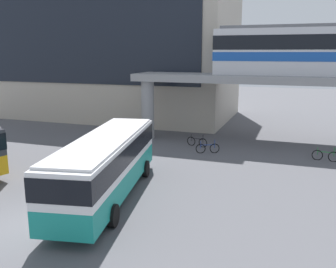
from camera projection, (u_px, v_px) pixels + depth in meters
ground_plane at (131, 161)px, 25.49m from camera, size 120.00×120.00×0.00m
station_building at (115, 48)px, 42.88m from camera, size 26.90×13.87×15.72m
bus_main at (107, 161)px, 18.64m from camera, size 4.52×11.32×3.22m
bicycle_black at (197, 142)px, 29.45m from camera, size 1.76×0.46×1.04m
bicycle_green at (325, 156)px, 25.48m from camera, size 1.79×0.25×1.04m
bicycle_blue at (208, 148)px, 27.47m from camera, size 1.66×0.78×1.04m
pedestrian_near_building at (141, 149)px, 25.52m from camera, size 0.46×0.37×1.74m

